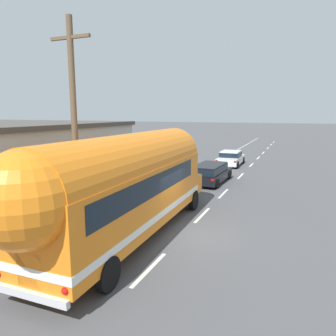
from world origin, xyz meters
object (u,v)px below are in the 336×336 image
at_px(painted_bus, 124,184).
at_px(car_second, 231,158).
at_px(utility_pole, 74,125).
at_px(car_lead, 210,172).

bearing_deg(painted_bus, car_second, 90.11).
xyz_separation_m(utility_pole, car_second, (2.32, 19.30, -3.69)).
xyz_separation_m(painted_bus, car_lead, (0.21, 11.35, -1.50)).
height_order(utility_pole, painted_bus, utility_pole).
relative_size(car_lead, car_second, 1.07).
xyz_separation_m(utility_pole, painted_bus, (2.36, -0.26, -2.12)).
height_order(utility_pole, car_lead, utility_pole).
distance_m(utility_pole, car_second, 19.79).
bearing_deg(car_second, painted_bus, -89.89).
distance_m(car_lead, car_second, 8.22).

